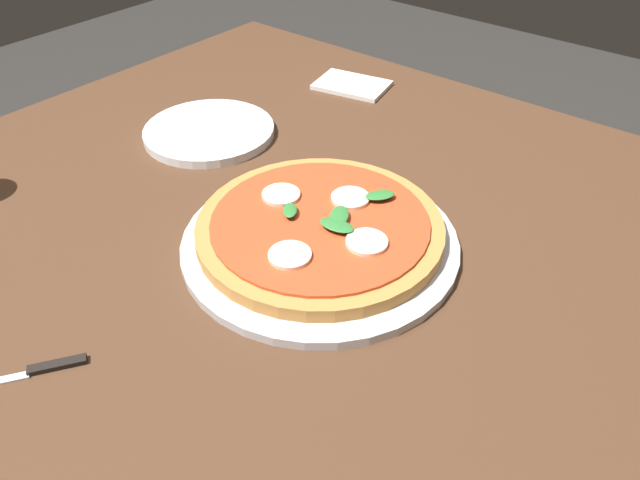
{
  "coord_description": "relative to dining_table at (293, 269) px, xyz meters",
  "views": [
    {
      "loc": [
        0.46,
        -0.5,
        1.26
      ],
      "look_at": [
        0.08,
        -0.04,
        0.78
      ],
      "focal_mm": 34.06,
      "sensor_mm": 36.0,
      "label": 1
    }
  ],
  "objects": [
    {
      "name": "knife",
      "position": [
        -0.01,
        -0.38,
        0.11
      ],
      "size": [
        0.1,
        0.13,
        0.01
      ],
      "color": "black",
      "rests_on": "dining_table"
    },
    {
      "name": "plate_white",
      "position": [
        -0.24,
        0.07,
        0.12
      ],
      "size": [
        0.21,
        0.21,
        0.01
      ],
      "primitive_type": "cylinder",
      "color": "white",
      "rests_on": "dining_table"
    },
    {
      "name": "pizza",
      "position": [
        0.08,
        -0.03,
        0.13
      ],
      "size": [
        0.31,
        0.31,
        0.03
      ],
      "color": "#C6843F",
      "rests_on": "serving_tray"
    },
    {
      "name": "napkin",
      "position": [
        -0.17,
        0.37,
        0.12
      ],
      "size": [
        0.15,
        0.12,
        0.01
      ],
      "primitive_type": "cube",
      "rotation": [
        0.0,
        0.0,
        0.21
      ],
      "color": "white",
      "rests_on": "dining_table"
    },
    {
      "name": "dining_table",
      "position": [
        0.0,
        0.0,
        0.0
      ],
      "size": [
        1.13,
        1.02,
        0.77
      ],
      "color": "#4C301E",
      "rests_on": "ground_plane"
    },
    {
      "name": "serving_tray",
      "position": [
        0.08,
        -0.04,
        0.12
      ],
      "size": [
        0.35,
        0.35,
        0.01
      ],
      "primitive_type": "cylinder",
      "color": "silver",
      "rests_on": "dining_table"
    }
  ]
}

